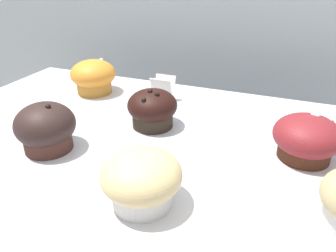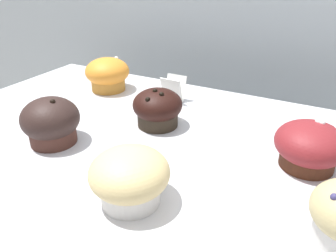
{
  "view_description": "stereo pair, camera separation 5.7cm",
  "coord_description": "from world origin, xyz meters",
  "px_view_note": "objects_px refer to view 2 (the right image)",
  "views": [
    {
      "loc": [
        0.21,
        -0.47,
        1.22
      ],
      "look_at": [
        0.03,
        -0.0,
        0.96
      ],
      "focal_mm": 35.0,
      "sensor_mm": 36.0,
      "label": 1
    },
    {
      "loc": [
        0.27,
        -0.45,
        1.22
      ],
      "look_at": [
        0.03,
        -0.0,
        0.96
      ],
      "focal_mm": 35.0,
      "sensor_mm": 36.0,
      "label": 2
    }
  ],
  "objects_px": {
    "muffin_front_left": "(158,108)",
    "muffin_back_right": "(51,122)",
    "muffin_front_center": "(310,146)",
    "muffin_front_right": "(108,74)",
    "muffin_back_center": "(130,177)"
  },
  "relations": [
    {
      "from": "muffin_front_left",
      "to": "muffin_back_center",
      "type": "xyz_separation_m",
      "value": [
        0.08,
        -0.22,
        0.0
      ]
    },
    {
      "from": "muffin_front_right",
      "to": "muffin_front_left",
      "type": "bearing_deg",
      "value": -28.85
    },
    {
      "from": "muffin_front_center",
      "to": "muffin_front_right",
      "type": "xyz_separation_m",
      "value": [
        -0.5,
        0.13,
        0.0
      ]
    },
    {
      "from": "muffin_front_left",
      "to": "muffin_back_right",
      "type": "bearing_deg",
      "value": -131.96
    },
    {
      "from": "muffin_back_right",
      "to": "muffin_front_left",
      "type": "relative_size",
      "value": 1.05
    },
    {
      "from": "muffin_front_center",
      "to": "muffin_front_right",
      "type": "height_order",
      "value": "muffin_front_right"
    },
    {
      "from": "muffin_front_center",
      "to": "muffin_front_right",
      "type": "bearing_deg",
      "value": 165.19
    },
    {
      "from": "muffin_front_center",
      "to": "muffin_front_right",
      "type": "relative_size",
      "value": 1.01
    },
    {
      "from": "muffin_front_center",
      "to": "muffin_front_left",
      "type": "xyz_separation_m",
      "value": [
        -0.29,
        0.01,
        0.0
      ]
    },
    {
      "from": "muffin_front_center",
      "to": "muffin_back_center",
      "type": "bearing_deg",
      "value": -134.63
    },
    {
      "from": "muffin_front_right",
      "to": "muffin_back_center",
      "type": "distance_m",
      "value": 0.45
    },
    {
      "from": "muffin_front_center",
      "to": "muffin_front_right",
      "type": "distance_m",
      "value": 0.52
    },
    {
      "from": "muffin_front_center",
      "to": "muffin_back_right",
      "type": "bearing_deg",
      "value": -162.21
    },
    {
      "from": "muffin_front_left",
      "to": "muffin_front_center",
      "type": "bearing_deg",
      "value": -2.97
    },
    {
      "from": "muffin_front_center",
      "to": "muffin_back_center",
      "type": "relative_size",
      "value": 1.01
    }
  ]
}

